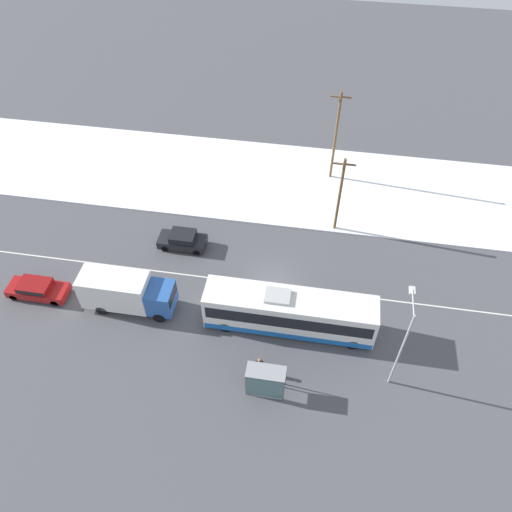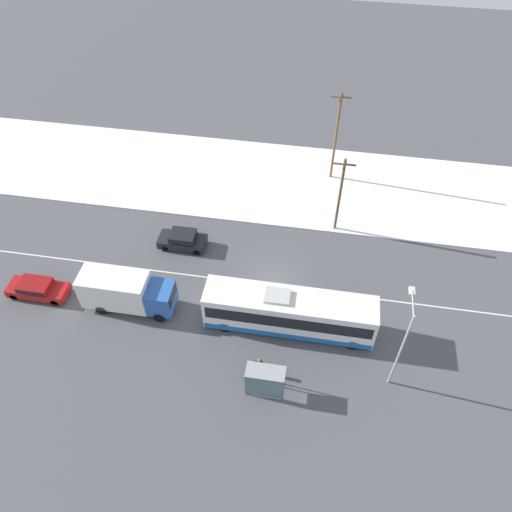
{
  "view_description": "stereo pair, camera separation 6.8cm",
  "coord_description": "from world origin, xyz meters",
  "px_view_note": "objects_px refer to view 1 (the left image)",
  "views": [
    {
      "loc": [
        2.81,
        -25.12,
        31.2
      ],
      "look_at": [
        -1.54,
        1.71,
        1.4
      ],
      "focal_mm": 35.0,
      "sensor_mm": 36.0,
      "label": 1
    },
    {
      "loc": [
        2.88,
        -25.11,
        31.2
      ],
      "look_at": [
        -1.54,
        1.71,
        1.4
      ],
      "focal_mm": 35.0,
      "sensor_mm": 36.0,
      "label": 2
    }
  ],
  "objects_px": {
    "city_bus": "(289,312)",
    "streetlamp": "(403,337)",
    "parked_car_near_truck": "(37,289)",
    "utility_pole_roadside": "(340,194)",
    "pedestrian_at_stop": "(259,364)",
    "box_truck": "(126,292)",
    "sedan_car": "(183,240)",
    "utility_pole_snowlot": "(336,136)",
    "bus_shelter": "(265,381)"
  },
  "relations": [
    {
      "from": "bus_shelter",
      "to": "streetlamp",
      "type": "height_order",
      "value": "streetlamp"
    },
    {
      "from": "bus_shelter",
      "to": "box_truck",
      "type": "bearing_deg",
      "value": 154.08
    },
    {
      "from": "city_bus",
      "to": "parked_car_near_truck",
      "type": "distance_m",
      "value": 19.78
    },
    {
      "from": "city_bus",
      "to": "utility_pole_snowlot",
      "type": "relative_size",
      "value": 1.34
    },
    {
      "from": "box_truck",
      "to": "pedestrian_at_stop",
      "type": "height_order",
      "value": "box_truck"
    },
    {
      "from": "utility_pole_roadside",
      "to": "streetlamp",
      "type": "bearing_deg",
      "value": -72.17
    },
    {
      "from": "city_bus",
      "to": "utility_pole_snowlot",
      "type": "xyz_separation_m",
      "value": [
        2.0,
        18.26,
        3.05
      ]
    },
    {
      "from": "box_truck",
      "to": "sedan_car",
      "type": "bearing_deg",
      "value": 70.15
    },
    {
      "from": "utility_pole_roadside",
      "to": "utility_pole_snowlot",
      "type": "bearing_deg",
      "value": 96.49
    },
    {
      "from": "box_truck",
      "to": "bus_shelter",
      "type": "bearing_deg",
      "value": -25.92
    },
    {
      "from": "streetlamp",
      "to": "utility_pole_roadside",
      "type": "height_order",
      "value": "streetlamp"
    },
    {
      "from": "utility_pole_roadside",
      "to": "city_bus",
      "type": "bearing_deg",
      "value": -104.33
    },
    {
      "from": "streetlamp",
      "to": "utility_pole_snowlot",
      "type": "height_order",
      "value": "utility_pole_snowlot"
    },
    {
      "from": "city_bus",
      "to": "streetlamp",
      "type": "height_order",
      "value": "streetlamp"
    },
    {
      "from": "bus_shelter",
      "to": "sedan_car",
      "type": "bearing_deg",
      "value": 125.81
    },
    {
      "from": "city_bus",
      "to": "streetlamp",
      "type": "xyz_separation_m",
      "value": [
        7.34,
        -3.02,
        3.09
      ]
    },
    {
      "from": "streetlamp",
      "to": "utility_pole_snowlot",
      "type": "bearing_deg",
      "value": 104.09
    },
    {
      "from": "sedan_car",
      "to": "streetlamp",
      "type": "distance_m",
      "value": 20.23
    },
    {
      "from": "bus_shelter",
      "to": "utility_pole_roadside",
      "type": "distance_m",
      "value": 17.24
    },
    {
      "from": "streetlamp",
      "to": "pedestrian_at_stop",
      "type": "bearing_deg",
      "value": -172.87
    },
    {
      "from": "pedestrian_at_stop",
      "to": "bus_shelter",
      "type": "xyz_separation_m",
      "value": [
        0.61,
        -1.5,
        0.65
      ]
    },
    {
      "from": "pedestrian_at_stop",
      "to": "utility_pole_roadside",
      "type": "height_order",
      "value": "utility_pole_roadside"
    },
    {
      "from": "pedestrian_at_stop",
      "to": "utility_pole_snowlot",
      "type": "height_order",
      "value": "utility_pole_snowlot"
    },
    {
      "from": "box_truck",
      "to": "sedan_car",
      "type": "xyz_separation_m",
      "value": [
        2.48,
        6.86,
        -0.94
      ]
    },
    {
      "from": "sedan_car",
      "to": "parked_car_near_truck",
      "type": "height_order",
      "value": "sedan_car"
    },
    {
      "from": "bus_shelter",
      "to": "streetlamp",
      "type": "xyz_separation_m",
      "value": [
        8.27,
        2.61,
        3.18
      ]
    },
    {
      "from": "parked_car_near_truck",
      "to": "box_truck",
      "type": "bearing_deg",
      "value": 0.73
    },
    {
      "from": "pedestrian_at_stop",
      "to": "streetlamp",
      "type": "distance_m",
      "value": 9.74
    },
    {
      "from": "bus_shelter",
      "to": "utility_pole_roadside",
      "type": "bearing_deg",
      "value": 77.31
    },
    {
      "from": "box_truck",
      "to": "utility_pole_snowlot",
      "type": "relative_size",
      "value": 0.76
    },
    {
      "from": "streetlamp",
      "to": "utility_pole_roadside",
      "type": "xyz_separation_m",
      "value": [
        -4.52,
        14.06,
        -0.86
      ]
    },
    {
      "from": "city_bus",
      "to": "utility_pole_roadside",
      "type": "height_order",
      "value": "utility_pole_roadside"
    },
    {
      "from": "box_truck",
      "to": "parked_car_near_truck",
      "type": "bearing_deg",
      "value": -179.27
    },
    {
      "from": "bus_shelter",
      "to": "parked_car_near_truck",
      "type": "bearing_deg",
      "value": 163.81
    },
    {
      "from": "city_bus",
      "to": "sedan_car",
      "type": "relative_size",
      "value": 3.06
    },
    {
      "from": "sedan_car",
      "to": "streetlamp",
      "type": "height_order",
      "value": "streetlamp"
    },
    {
      "from": "parked_car_near_truck",
      "to": "bus_shelter",
      "type": "relative_size",
      "value": 1.8
    },
    {
      "from": "box_truck",
      "to": "bus_shelter",
      "type": "xyz_separation_m",
      "value": [
        11.44,
        -5.56,
        -0.1
      ]
    },
    {
      "from": "utility_pole_roadside",
      "to": "pedestrian_at_stop",
      "type": "bearing_deg",
      "value": -106.06
    },
    {
      "from": "pedestrian_at_stop",
      "to": "city_bus",
      "type": "bearing_deg",
      "value": 69.48
    },
    {
      "from": "city_bus",
      "to": "pedestrian_at_stop",
      "type": "bearing_deg",
      "value": -110.52
    },
    {
      "from": "city_bus",
      "to": "pedestrian_at_stop",
      "type": "relative_size",
      "value": 7.43
    },
    {
      "from": "city_bus",
      "to": "utility_pole_snowlot",
      "type": "distance_m",
      "value": 18.62
    },
    {
      "from": "box_truck",
      "to": "utility_pole_roadside",
      "type": "relative_size",
      "value": 0.92
    },
    {
      "from": "parked_car_near_truck",
      "to": "pedestrian_at_stop",
      "type": "relative_size",
      "value": 2.81
    },
    {
      "from": "sedan_car",
      "to": "utility_pole_roadside",
      "type": "xyz_separation_m",
      "value": [
        12.71,
        4.25,
        3.16
      ]
    },
    {
      "from": "city_bus",
      "to": "bus_shelter",
      "type": "xyz_separation_m",
      "value": [
        -0.93,
        -5.64,
        -0.09
      ]
    },
    {
      "from": "parked_car_near_truck",
      "to": "utility_pole_roadside",
      "type": "relative_size",
      "value": 0.62
    },
    {
      "from": "city_bus",
      "to": "box_truck",
      "type": "xyz_separation_m",
      "value": [
        -12.37,
        -0.08,
        0.01
      ]
    },
    {
      "from": "sedan_car",
      "to": "utility_pole_snowlot",
      "type": "bearing_deg",
      "value": -136.01
    }
  ]
}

